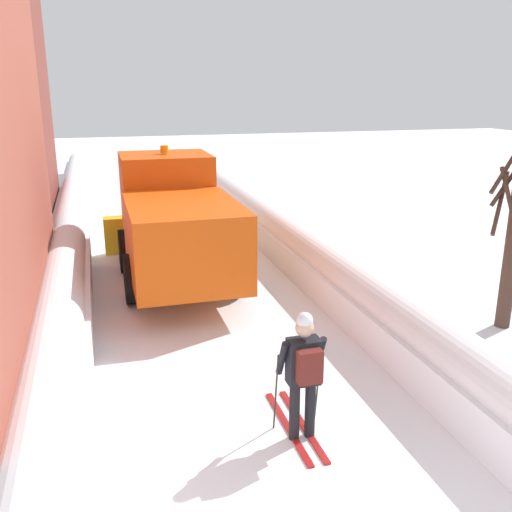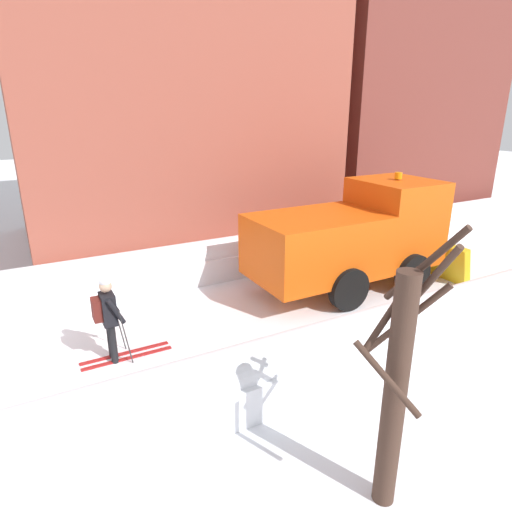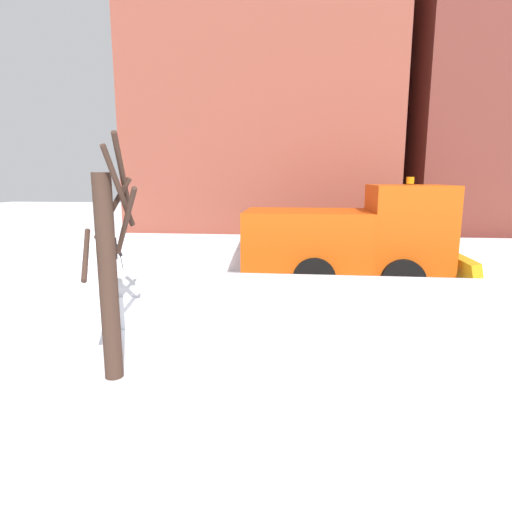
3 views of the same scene
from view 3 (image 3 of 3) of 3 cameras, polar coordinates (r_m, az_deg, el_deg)
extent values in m
plane|color=white|center=(12.00, 18.31, -4.87)|extent=(80.00, 80.00, 0.00)
cube|color=white|center=(14.67, 16.07, -0.55)|extent=(1.10, 36.00, 0.71)
cylinder|color=white|center=(14.61, 16.14, 0.81)|extent=(0.90, 34.20, 0.90)
cube|color=white|center=(9.24, 22.17, -7.53)|extent=(1.10, 36.00, 0.68)
cylinder|color=white|center=(9.14, 22.32, -5.50)|extent=(0.90, 34.20, 0.90)
cube|color=brown|center=(19.30, 1.52, 22.36)|extent=(8.71, 9.74, 14.04)
cube|color=brown|center=(20.65, 30.30, 16.68)|extent=(8.14, 7.90, 11.54)
cube|color=#DB510F|center=(11.78, 6.88, 2.28)|extent=(2.30, 3.40, 1.60)
cube|color=#DB510F|center=(12.08, 19.85, 3.61)|extent=(2.20, 2.00, 2.30)
cube|color=black|center=(12.30, 24.36, 5.78)|extent=(1.85, 0.06, 1.01)
cube|color=yellow|center=(12.66, 25.45, -2.02)|extent=(3.20, 0.46, 1.13)
cylinder|color=orange|center=(12.01, 20.23, 9.63)|extent=(0.20, 0.20, 0.18)
cylinder|color=black|center=(13.31, 17.12, -0.87)|extent=(0.25, 1.10, 1.10)
cylinder|color=black|center=(11.11, 19.34, -3.22)|extent=(0.25, 1.10, 1.10)
cylinder|color=black|center=(13.06, 7.61, -0.70)|extent=(0.25, 1.10, 1.10)
cylinder|color=black|center=(10.82, 7.91, -3.08)|extent=(0.25, 1.10, 1.10)
cylinder|color=black|center=(12.54, -18.91, -2.32)|extent=(0.14, 0.14, 0.82)
cylinder|color=black|center=(12.35, -19.33, -2.54)|extent=(0.14, 0.14, 0.82)
cube|color=black|center=(12.31, -19.32, 0.84)|extent=(0.42, 0.26, 0.62)
cube|color=#591E19|center=(12.40, -20.21, 0.99)|extent=(0.32, 0.16, 0.44)
sphere|color=tan|center=(12.24, -19.46, 3.01)|extent=(0.24, 0.24, 0.24)
sphere|color=silver|center=(12.23, -19.49, 3.47)|extent=(0.22, 0.22, 0.22)
cylinder|color=black|center=(12.50, -18.41, 1.18)|extent=(0.09, 0.33, 0.56)
cylinder|color=black|center=(12.03, -19.42, 0.77)|extent=(0.09, 0.33, 0.56)
cube|color=maroon|center=(12.53, -17.76, -4.12)|extent=(0.09, 1.80, 0.03)
cube|color=maroon|center=(12.34, -18.17, -4.37)|extent=(0.09, 1.80, 0.03)
cylinder|color=#262628|center=(12.58, -17.69, -1.32)|extent=(0.02, 0.19, 1.19)
cylinder|color=#262628|center=(12.05, -18.82, -1.90)|extent=(0.02, 0.19, 1.19)
cylinder|color=black|center=(15.49, -6.47, 5.75)|extent=(0.12, 0.12, 3.59)
cube|color=black|center=(15.44, -6.12, 14.09)|extent=(0.28, 0.24, 0.90)
sphere|color=red|center=(15.43, -5.65, 15.14)|extent=(0.18, 0.18, 0.18)
sphere|color=gold|center=(15.41, -5.64, 14.11)|extent=(0.18, 0.18, 0.18)
sphere|color=green|center=(15.40, -5.62, 13.07)|extent=(0.18, 0.18, 0.18)
cylinder|color=#412D23|center=(6.72, -19.48, -2.98)|extent=(0.28, 0.28, 3.17)
cylinder|color=#412D23|center=(6.66, -17.29, 4.39)|extent=(0.74, 0.67, 1.12)
cylinder|color=#412D23|center=(6.75, -18.96, 6.05)|extent=(0.17, 0.69, 0.97)
cylinder|color=#412D23|center=(6.49, -17.76, 10.74)|extent=(0.89, 0.27, 1.11)
cylinder|color=#412D23|center=(6.43, -18.17, 8.79)|extent=(0.81, 0.13, 1.19)
cylinder|color=#412D23|center=(6.69, -22.13, 0.19)|extent=(0.83, 0.37, 0.70)
camera|label=1|loc=(17.65, -35.53, 13.44)|focal=39.80mm
camera|label=2|loc=(7.24, -63.24, 19.09)|focal=30.90mm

